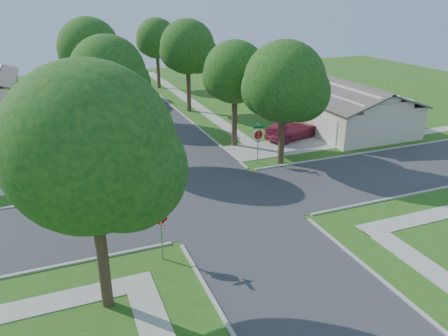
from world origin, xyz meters
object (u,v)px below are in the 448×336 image
at_px(stop_sign_ne, 258,136).
at_px(car_driveway, 292,130).
at_px(stop_sign_sw, 161,220).
at_px(house_ne_far, 254,77).
at_px(car_curb_west, 88,74).
at_px(tree_w_near, 109,77).
at_px(tree_e_near, 235,75).
at_px(tree_ne_corner, 285,86).
at_px(tree_w_far, 79,47).
at_px(tree_sw_corner, 92,155).
at_px(tree_e_mid, 188,49).
at_px(house_ne_near, 338,109).
at_px(car_curb_east, 154,102).
at_px(tree_e_far, 157,40).
at_px(tree_w_mid, 90,51).

xyz_separation_m(stop_sign_ne, car_driveway, (5.13, 4.00, -1.24)).
height_order(stop_sign_sw, house_ne_far, house_ne_far).
xyz_separation_m(stop_sign_ne, car_curb_west, (-7.90, 39.75, -1.43)).
bearing_deg(tree_w_near, car_driveway, -1.21).
height_order(tree_e_near, tree_w_near, tree_w_near).
xyz_separation_m(tree_ne_corner, car_driveway, (3.47, 4.49, -4.80)).
bearing_deg(tree_ne_corner, tree_w_far, 110.28).
xyz_separation_m(stop_sign_ne, house_ne_far, (11.29, 24.30, -0.51)).
relative_size(stop_sign_sw, stop_sign_ne, 1.00).
bearing_deg(tree_e_near, stop_sign_ne, -90.68).
bearing_deg(tree_sw_corner, tree_e_mid, 66.47).
relative_size(tree_e_mid, car_driveway, 1.91).
relative_size(stop_sign_ne, car_driveway, 0.62).
bearing_deg(tree_ne_corner, tree_e_near, 108.53).
relative_size(tree_w_far, car_curb_west, 1.95).
height_order(house_ne_near, car_curb_west, house_ne_near).
height_order(tree_w_near, car_curb_east, tree_w_near).
bearing_deg(tree_w_far, car_curb_west, 82.09).
bearing_deg(stop_sign_sw, house_ne_far, 58.45).
height_order(tree_e_mid, tree_w_near, tree_e_mid).
bearing_deg(tree_ne_corner, tree_e_far, 93.09).
bearing_deg(stop_sign_ne, tree_w_far, 107.70).
relative_size(tree_e_near, tree_e_mid, 0.90).
height_order(tree_e_mid, tree_w_far, tree_e_mid).
distance_m(tree_sw_corner, car_curb_east, 32.44).
distance_m(tree_w_mid, car_driveway, 19.83).
bearing_deg(tree_sw_corner, house_ne_far, 56.94).
xyz_separation_m(tree_sw_corner, car_driveway, (17.27, 15.69, -5.47)).
height_order(house_ne_far, car_driveway, house_ne_far).
relative_size(tree_w_near, tree_w_mid, 0.94).
xyz_separation_m(stop_sign_sw, tree_w_far, (0.05, 38.71, 3.48)).
height_order(tree_sw_corner, car_driveway, tree_sw_corner).
relative_size(stop_sign_ne, house_ne_far, 0.22).
bearing_deg(stop_sign_ne, car_driveway, 37.92).
distance_m(tree_w_near, tree_sw_corner, 16.24).
relative_size(stop_sign_ne, tree_e_far, 0.34).
bearing_deg(car_curb_east, tree_e_mid, -32.82).
distance_m(tree_ne_corner, car_curb_east, 20.61).
bearing_deg(tree_w_mid, tree_sw_corner, -95.70).
distance_m(tree_w_far, house_ne_far, 21.61).
xyz_separation_m(tree_e_mid, car_driveway, (5.08, -12.31, -5.46)).
bearing_deg(tree_w_near, tree_e_mid, 51.92).
relative_size(tree_e_far, house_ne_near, 0.64).
xyz_separation_m(tree_w_far, house_ne_near, (20.64, -23.01, -3.99)).
relative_size(tree_e_near, house_ne_far, 0.61).
bearing_deg(stop_sign_sw, tree_ne_corner, 38.84).
height_order(stop_sign_ne, tree_sw_corner, tree_sw_corner).
bearing_deg(car_curb_east, tree_e_near, -70.57).
xyz_separation_m(tree_w_near, house_ne_near, (20.64, 1.99, -4.60)).
bearing_deg(tree_w_near, house_ne_near, 5.51).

